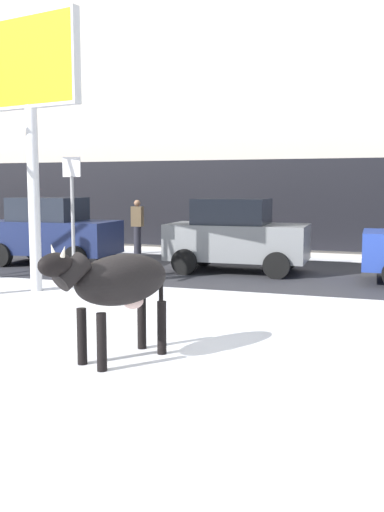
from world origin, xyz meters
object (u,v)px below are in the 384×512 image
car_grey_hatchback (236,236)px  cow_black (118,282)px  billboard (30,79)px  street_sign (73,209)px  pedestrian_near_billboard (137,226)px  car_navy_hatchback (52,231)px

car_grey_hatchback → cow_black: bearing=-85.4°
cow_black → car_grey_hatchback: car_grey_hatchback is taller
billboard → cow_black: bearing=-45.2°
billboard → street_sign: 2.95m
car_grey_hatchback → pedestrian_near_billboard: bearing=144.9°
car_navy_hatchback → street_sign: street_sign is taller
car_navy_hatchback → street_sign: bearing=-49.0°
cow_black → car_grey_hatchback: bearing=94.6°
cow_black → street_sign: bearing=125.7°
billboard → pedestrian_near_billboard: size_ratio=3.21×
billboard → street_sign: size_ratio=1.97×
billboard → street_sign: (0.14, 1.30, -2.64)m
cow_black → car_grey_hatchback: 7.96m
billboard → pedestrian_near_billboard: (-0.85, 6.91, -3.43)m
cow_black → street_sign: 6.41m
cow_black → pedestrian_near_billboard: pedestrian_near_billboard is taller
car_navy_hatchback → car_grey_hatchback: bearing=3.7°
car_grey_hatchback → pedestrian_near_billboard: 4.98m
car_grey_hatchback → street_sign: size_ratio=1.26×
cow_black → car_navy_hatchback: size_ratio=0.53×
cow_black → car_navy_hatchback: 9.57m
billboard → car_grey_hatchback: size_ratio=1.56×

